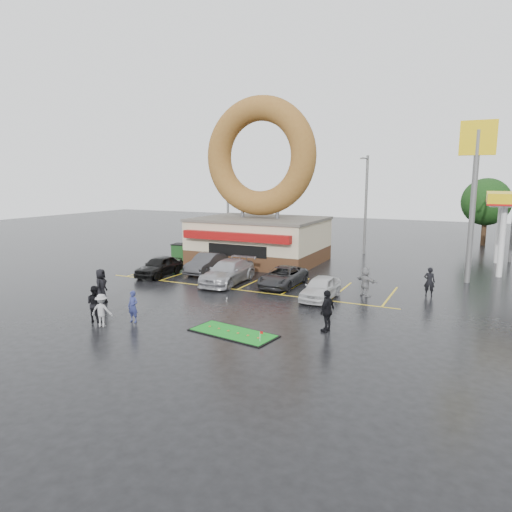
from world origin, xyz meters
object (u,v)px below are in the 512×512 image
at_px(streetlight_mid, 366,202).
at_px(car_grey, 283,277).
at_px(car_black, 159,266).
at_px(car_white, 321,288).
at_px(car_dgrey, 207,263).
at_px(dumpster, 184,252).
at_px(putting_green, 233,333).
at_px(shell_sign, 476,171).
at_px(person_blue, 133,306).
at_px(donut_shop, 260,209).
at_px(streetlight_left, 227,200).
at_px(car_silver, 228,272).
at_px(person_cameraman, 327,311).

height_order(streetlight_mid, car_grey, streetlight_mid).
bearing_deg(car_black, car_white, -7.10).
bearing_deg(streetlight_mid, car_grey, -96.62).
distance_m(car_dgrey, dumpster, 6.15).
bearing_deg(car_dgrey, putting_green, -55.21).
relative_size(shell_sign, streetlight_mid, 1.18).
xyz_separation_m(streetlight_mid, car_dgrey, (-8.46, -13.90, -4.05)).
bearing_deg(putting_green, person_blue, -172.90).
height_order(donut_shop, car_grey, donut_shop).
relative_size(donut_shop, streetlight_left, 1.50).
relative_size(donut_shop, car_silver, 2.55).
bearing_deg(streetlight_left, car_white, -46.69).
height_order(streetlight_left, car_silver, streetlight_left).
bearing_deg(car_white, donut_shop, 132.23).
bearing_deg(car_black, person_cameraman, -26.02).
height_order(car_black, putting_green, car_black).
height_order(streetlight_mid, car_silver, streetlight_mid).
distance_m(donut_shop, shell_sign, 16.29).
xyz_separation_m(car_white, putting_green, (-1.68, -7.46, -0.64)).
xyz_separation_m(streetlight_left, dumpster, (0.75, -9.03, -4.13)).
relative_size(person_cameraman, putting_green, 0.46).
xyz_separation_m(car_dgrey, car_white, (9.94, -3.51, -0.05)).
xyz_separation_m(streetlight_left, putting_green, (13.80, -23.88, -4.75)).
height_order(car_grey, putting_green, car_grey).
bearing_deg(person_cameraman, donut_shop, -132.91).
relative_size(car_black, car_white, 1.07).
height_order(streetlight_mid, person_blue, streetlight_mid).
bearing_deg(putting_green, dumpster, 131.29).
relative_size(donut_shop, car_white, 3.41).
height_order(shell_sign, putting_green, shell_sign).
relative_size(car_black, car_dgrey, 0.96).
bearing_deg(car_black, car_dgrey, 42.50).
xyz_separation_m(shell_sign, person_blue, (-14.40, -16.61, -6.60)).
distance_m(car_black, car_white, 12.47).
distance_m(streetlight_mid, putting_green, 25.33).
relative_size(car_silver, car_white, 1.34).
xyz_separation_m(car_grey, car_white, (3.26, -2.10, 0.05)).
bearing_deg(person_blue, car_silver, 90.62).
distance_m(streetlight_left, car_dgrey, 14.61).
bearing_deg(car_white, person_blue, -129.88).
bearing_deg(shell_sign, car_dgrey, -164.07).
xyz_separation_m(streetlight_mid, car_white, (1.48, -17.42, -4.11)).
height_order(car_dgrey, dumpster, car_dgrey).
relative_size(car_grey, dumpster, 2.51).
xyz_separation_m(shell_sign, person_cameraman, (-5.49, -13.81, -6.40)).
bearing_deg(putting_green, car_silver, 120.84).
height_order(donut_shop, car_black, donut_shop).
distance_m(donut_shop, car_black, 10.01).
bearing_deg(person_cameraman, car_dgrey, -114.71).
xyz_separation_m(car_dgrey, person_cameraman, (11.97, -8.83, 0.25)).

